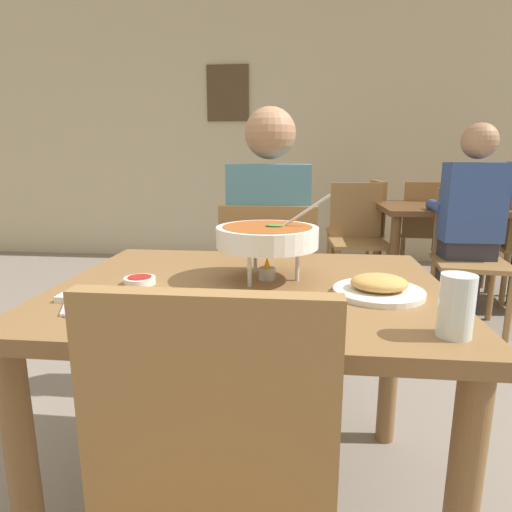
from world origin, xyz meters
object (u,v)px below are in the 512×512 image
Objects in this scene: rice_plate at (177,309)px; chair_bg_right at (364,224)px; patron_bg_middle at (469,213)px; curry_bowl at (267,237)px; chair_diner_main at (269,288)px; chair_bg_corner at (357,232)px; dining_table_main at (251,322)px; diner_main at (270,236)px; drink_glass at (456,309)px; chair_bg_window at (425,226)px; sauce_dish at (140,280)px; appetizer_plate at (379,287)px; chair_bg_middle at (469,249)px; dining_table_far at (445,223)px.

rice_plate is 3.20m from chair_bg_right.
curry_bowl is at bearing -124.96° from patron_bg_middle.
chair_diner_main is 1.73m from chair_bg_corner.
chair_bg_corner reaches higher than dining_table_main.
diner_main reaches higher than dining_table_main.
diner_main is at bearing 112.80° from drink_glass.
chair_bg_window is at bearing 31.43° from chair_bg_corner.
sauce_dish is 0.10× the size of chair_bg_corner.
drink_glass is at bearing -42.74° from curry_bowl.
chair_diner_main is 2.71× the size of curry_bowl.
appetizer_plate is (0.35, -0.06, 0.14)m from dining_table_main.
appetizer_plate is 2.01m from chair_bg_middle.
patron_bg_middle reaches higher than chair_diner_main.
sauce_dish is at bearing 177.49° from appetizer_plate.
chair_bg_corner reaches higher than rice_plate.
diner_main is 5.46× the size of appetizer_plate.
diner_main is 0.72m from curry_bowl.
rice_plate is 0.27× the size of chair_bg_right.
dining_table_main is at bearing -90.00° from chair_diner_main.
curry_bowl is 2.09m from chair_bg_middle.
dining_table_far is (0.79, 2.60, -0.19)m from drink_glass.
curry_bowl is at bearing 51.48° from dining_table_main.
chair_diner_main reaches higher than sauce_dish.
dining_table_main is 2.14m from patron_bg_middle.
dining_table_far is 0.55m from chair_bg_middle.
chair_diner_main is at bearing 113.99° from appetizer_plate.
drink_glass is at bearing -20.85° from sauce_dish.
curry_bowl is at bearing -118.52° from dining_table_far.
patron_bg_middle is (-0.00, -0.99, 0.24)m from chair_bg_window.
chair_bg_middle is at bearing 63.51° from appetizer_plate.
chair_bg_window is 0.69× the size of patron_bg_middle.
dining_table_main is 1.10× the size of dining_table_far.
chair_diner_main reaches higher than dining_table_far.
appetizer_plate is at bearing -20.69° from curry_bowl.
sauce_dish is 0.07× the size of patron_bg_middle.
rice_plate is at bearing -105.47° from chair_bg_corner.
sauce_dish is at bearing -112.75° from chair_diner_main.
rice_plate is at bearing -118.46° from dining_table_far.
dining_table_far is at bearing 51.05° from chair_diner_main.
chair_diner_main is at bearing -108.93° from chair_bg_right.
drink_glass is at bearing -67.20° from diner_main.
sauce_dish is at bearing -111.90° from diner_main.
sauce_dish is 0.69× the size of drink_glass.
dining_table_main is at bearing -104.16° from chair_bg_corner.
diner_main is 1.18m from drink_glass.
sauce_dish is (-0.32, -0.79, 0.00)m from diner_main.
chair_diner_main is 1.19m from drink_glass.
chair_bg_window is at bearing 65.67° from rice_plate.
curry_bowl is 0.37× the size of chair_bg_right.
curry_bowl is at bearing -86.31° from chair_diner_main.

